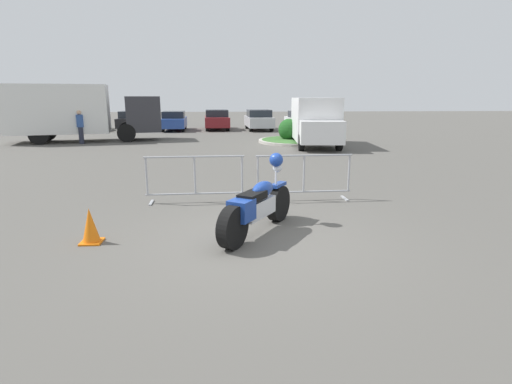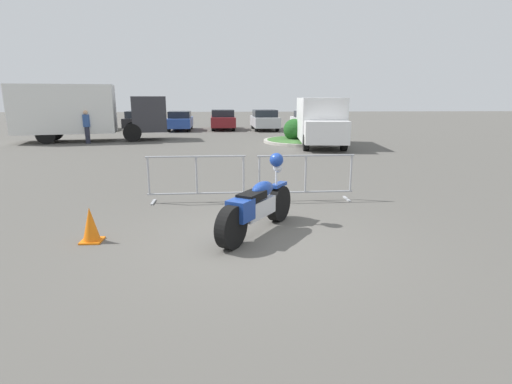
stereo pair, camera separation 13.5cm
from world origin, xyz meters
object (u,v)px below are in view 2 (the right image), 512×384
object	(u,v)px
delivery_van	(320,120)
parked_car_white	(306,120)
motorcycle	(257,205)
traffic_cone	(91,225)
pedestrian	(87,125)
parked_car_maroon	(223,120)
box_truck	(83,111)
crowd_barrier_near	(197,178)
parked_car_tan	(96,121)
parked_car_black	(139,120)
crowd_barrier_far	(306,177)
parked_car_silver	(265,120)
parked_car_blue	(180,121)

from	to	relation	value
delivery_van	parked_car_white	bearing A→B (deg)	178.63
motorcycle	traffic_cone	xyz separation A→B (m)	(-2.78, -0.28, -0.22)
pedestrian	parked_car_maroon	bearing A→B (deg)	37.28
box_truck	crowd_barrier_near	bearing A→B (deg)	-73.43
delivery_van	parked_car_tan	bearing A→B (deg)	-121.13
parked_car_white	pedestrian	distance (m)	15.24
motorcycle	parked_car_black	distance (m)	24.20
box_truck	pedestrian	size ratio (longest dim) A/B	4.73
crowd_barrier_near	delivery_van	xyz separation A→B (m)	(5.08, 10.49, 0.69)
parked_car_white	crowd_barrier_far	bearing A→B (deg)	167.27
crowd_barrier_near	parked_car_white	size ratio (longest dim) A/B	0.56
motorcycle	parked_car_black	size ratio (longest dim) A/B	0.51
box_truck	motorcycle	bearing A→B (deg)	-73.28
motorcycle	pedestrian	bearing A→B (deg)	61.45
delivery_van	parked_car_black	distance (m)	15.19
parked_car_silver	traffic_cone	distance (m)	23.33
box_truck	parked_car_blue	size ratio (longest dim) A/B	1.97
motorcycle	box_truck	bearing A→B (deg)	61.14
crowd_barrier_near	traffic_cone	bearing A→B (deg)	-121.50
delivery_van	parked_car_white	size ratio (longest dim) A/B	1.28
parked_car_black	parked_car_white	size ratio (longest dim) A/B	1.01
motorcycle	box_truck	world-z (taller)	box_truck
delivery_van	crowd_barrier_far	bearing A→B (deg)	-8.94
motorcycle	box_truck	size ratio (longest dim) A/B	0.26
motorcycle	parked_car_blue	world-z (taller)	parked_car_blue
traffic_cone	motorcycle	bearing A→B (deg)	5.72
parked_car_maroon	parked_car_white	xyz separation A→B (m)	(6.08, -0.48, -0.05)
delivery_van	traffic_cone	distance (m)	14.61
crowd_barrier_far	delivery_van	size ratio (longest dim) A/B	0.43
crowd_barrier_far	parked_car_silver	xyz separation A→B (m)	(0.64, 20.35, 0.18)
crowd_barrier_far	pedestrian	bearing A→B (deg)	126.82
parked_car_white	parked_car_silver	bearing A→B (deg)	89.10
motorcycle	crowd_barrier_far	distance (m)	2.55
box_truck	parked_car_white	size ratio (longest dim) A/B	1.98
box_truck	parked_car_tan	xyz separation A→B (m)	(-1.87, 7.42, -0.95)
parked_car_maroon	parked_car_silver	size ratio (longest dim) A/B	0.99
crowd_barrier_far	parked_car_maroon	world-z (taller)	parked_car_maroon
parked_car_black	pedestrian	distance (m)	8.65
crowd_barrier_near	pedestrian	distance (m)	13.96
parked_car_maroon	pedestrian	xyz separation A→B (m)	(-6.77, -8.66, 0.19)
parked_car_blue	box_truck	bearing A→B (deg)	146.55
crowd_barrier_far	parked_car_white	xyz separation A→B (m)	(3.69, 20.43, 0.13)
parked_car_blue	parked_car_tan	bearing A→B (deg)	83.85
parked_car_white	parked_car_maroon	bearing A→B (deg)	83.04
motorcycle	pedestrian	world-z (taller)	pedestrian
crowd_barrier_near	parked_car_blue	bearing A→B (deg)	98.23
parked_car_black	crowd_barrier_far	bearing A→B (deg)	-160.38
motorcycle	traffic_cone	distance (m)	2.80
delivery_van	parked_car_blue	xyz separation A→B (m)	(-8.03, 9.89, -0.55)
delivery_van	parked_car_blue	distance (m)	12.75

